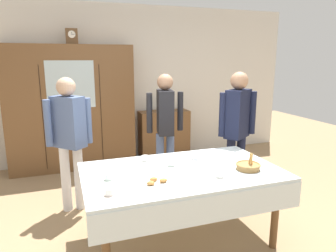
# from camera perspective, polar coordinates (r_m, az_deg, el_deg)

# --- Properties ---
(ground_plane) EXTENTS (12.00, 12.00, 0.00)m
(ground_plane) POSITION_cam_1_polar(r_m,az_deg,el_deg) (3.48, 1.14, -18.62)
(ground_plane) COLOR #997A56
(ground_plane) RESTS_ON ground
(back_wall) EXTENTS (6.40, 0.10, 2.70)m
(back_wall) POSITION_cam_1_polar(r_m,az_deg,el_deg) (5.56, -8.41, 7.74)
(back_wall) COLOR silver
(back_wall) RESTS_ON ground
(dining_table) EXTENTS (1.88, 1.11, 0.75)m
(dining_table) POSITION_cam_1_polar(r_m,az_deg,el_deg) (2.98, 2.80, -9.98)
(dining_table) COLOR brown
(dining_table) RESTS_ON ground
(wall_cabinet) EXTENTS (1.97, 0.46, 2.01)m
(wall_cabinet) POSITION_cam_1_polar(r_m,az_deg,el_deg) (5.21, -17.44, 3.16)
(wall_cabinet) COLOR brown
(wall_cabinet) RESTS_ON ground
(mantel_clock) EXTENTS (0.18, 0.11, 0.24)m
(mantel_clock) POSITION_cam_1_polar(r_m,az_deg,el_deg) (5.16, -17.47, 15.61)
(mantel_clock) COLOR brown
(mantel_clock) RESTS_ON wall_cabinet
(bookshelf_low) EXTENTS (0.91, 0.35, 0.86)m
(bookshelf_low) POSITION_cam_1_polar(r_m,az_deg,el_deg) (5.64, -0.74, -1.51)
(bookshelf_low) COLOR brown
(bookshelf_low) RESTS_ON ground
(book_stack) EXTENTS (0.16, 0.20, 0.09)m
(book_stack) POSITION_cam_1_polar(r_m,az_deg,el_deg) (5.55, -0.75, 3.22)
(book_stack) COLOR #B29333
(book_stack) RESTS_ON bookshelf_low
(tea_cup_center) EXTENTS (0.13, 0.13, 0.06)m
(tea_cup_center) POSITION_cam_1_polar(r_m,az_deg,el_deg) (2.78, -10.92, -9.36)
(tea_cup_center) COLOR silver
(tea_cup_center) RESTS_ON dining_table
(tea_cup_mid_left) EXTENTS (0.13, 0.13, 0.06)m
(tea_cup_mid_left) POSITION_cam_1_polar(r_m,az_deg,el_deg) (3.06, 0.75, -7.06)
(tea_cup_mid_left) COLOR silver
(tea_cup_mid_left) RESTS_ON dining_table
(tea_cup_far_left) EXTENTS (0.13, 0.13, 0.06)m
(tea_cup_far_left) POSITION_cam_1_polar(r_m,az_deg,el_deg) (3.27, 5.20, -5.82)
(tea_cup_far_left) COLOR white
(tea_cup_far_left) RESTS_ON dining_table
(tea_cup_mid_right) EXTENTS (0.13, 0.13, 0.06)m
(tea_cup_mid_right) POSITION_cam_1_polar(r_m,az_deg,el_deg) (2.82, 9.65, -8.96)
(tea_cup_mid_right) COLOR white
(tea_cup_mid_right) RESTS_ON dining_table
(tea_cup_back_edge) EXTENTS (0.13, 0.13, 0.06)m
(tea_cup_back_edge) POSITION_cam_1_polar(r_m,az_deg,el_deg) (3.21, -4.23, -6.16)
(tea_cup_back_edge) COLOR white
(tea_cup_back_edge) RESTS_ON dining_table
(tea_cup_front_edge) EXTENTS (0.13, 0.13, 0.06)m
(tea_cup_front_edge) POSITION_cam_1_polar(r_m,az_deg,el_deg) (2.49, -10.83, -12.03)
(tea_cup_front_edge) COLOR white
(tea_cup_front_edge) RESTS_ON dining_table
(bread_basket) EXTENTS (0.24, 0.24, 0.16)m
(bread_basket) POSITION_cam_1_polar(r_m,az_deg,el_deg) (3.08, 14.68, -7.21)
(bread_basket) COLOR #9E7542
(bread_basket) RESTS_ON dining_table
(pastry_plate) EXTENTS (0.28, 0.28, 0.05)m
(pastry_plate) POSITION_cam_1_polar(r_m,az_deg,el_deg) (2.65, -2.16, -10.58)
(pastry_plate) COLOR white
(pastry_plate) RESTS_ON dining_table
(spoon_far_right) EXTENTS (0.12, 0.02, 0.01)m
(spoon_far_right) POSITION_cam_1_polar(r_m,az_deg,el_deg) (2.87, 2.21, -8.95)
(spoon_far_right) COLOR silver
(spoon_far_right) RESTS_ON dining_table
(spoon_mid_left) EXTENTS (0.12, 0.02, 0.01)m
(spoon_mid_left) POSITION_cam_1_polar(r_m,az_deg,el_deg) (3.03, 10.11, -7.98)
(spoon_mid_left) COLOR silver
(spoon_mid_left) RESTS_ON dining_table
(spoon_near_left) EXTENTS (0.12, 0.02, 0.01)m
(spoon_near_left) POSITION_cam_1_polar(r_m,az_deg,el_deg) (3.18, 9.05, -6.94)
(spoon_near_left) COLOR silver
(spoon_near_left) RESTS_ON dining_table
(person_behind_table_right) EXTENTS (0.52, 0.39, 1.60)m
(person_behind_table_right) POSITION_cam_1_polar(r_m,az_deg,el_deg) (4.16, -0.54, 1.00)
(person_behind_table_right) COLOR slate
(person_behind_table_right) RESTS_ON ground
(person_behind_table_left) EXTENTS (0.52, 0.37, 1.64)m
(person_behind_table_left) POSITION_cam_1_polar(r_m,az_deg,el_deg) (3.98, 12.75, 0.57)
(person_behind_table_left) COLOR #191E38
(person_behind_table_left) RESTS_ON ground
(person_by_cabinet) EXTENTS (0.52, 0.40, 1.59)m
(person_by_cabinet) POSITION_cam_1_polar(r_m,az_deg,el_deg) (3.72, -17.91, -1.06)
(person_by_cabinet) COLOR silver
(person_by_cabinet) RESTS_ON ground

